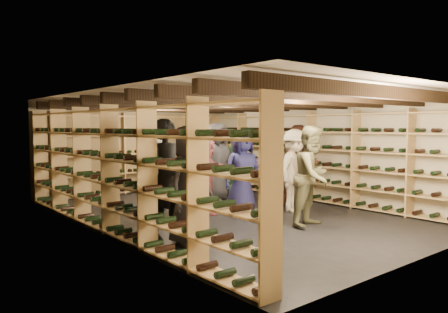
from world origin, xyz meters
TOP-DOWN VIEW (x-y plane):
  - ground at (0.00, 0.00)m, footprint 8.00×8.00m
  - walls at (0.00, 0.00)m, footprint 5.52×8.02m
  - ceiling at (0.00, 0.00)m, footprint 5.50×8.00m
  - ceiling_joists at (0.00, 0.00)m, footprint 5.40×7.12m
  - wine_rack_left at (-2.57, 0.00)m, footprint 0.32×7.50m
  - wine_rack_right at (2.57, 0.00)m, footprint 0.32×7.50m
  - wine_rack_back at (0.00, 3.83)m, footprint 4.70×0.30m
  - crate_stack_left at (0.29, 1.68)m, footprint 0.56×0.42m
  - crate_stack_right at (0.18, 1.30)m, footprint 0.55×0.41m
  - crate_loose at (0.50, 1.31)m, footprint 0.59×0.51m
  - person_0 at (-1.94, -1.44)m, footprint 1.01×0.79m
  - person_1 at (-2.02, -0.90)m, footprint 0.73×0.50m
  - person_2 at (0.47, -1.79)m, footprint 1.00×0.85m
  - person_3 at (1.23, -0.69)m, footprint 1.28×1.02m
  - person_4 at (2.18, 0.20)m, footprint 0.93×0.51m
  - person_5 at (-0.60, 0.04)m, footprint 1.62×1.08m
  - person_6 at (0.18, -0.22)m, footprint 0.95×0.73m
  - person_7 at (-0.55, 0.59)m, footprint 0.66×0.53m
  - person_8 at (1.88, -0.27)m, footprint 1.09×0.99m
  - person_9 at (-0.90, 1.21)m, footprint 1.03×0.67m
  - person_10 at (1.28, 1.30)m, footprint 1.00×0.52m
  - person_11 at (1.79, 0.59)m, footprint 1.64×0.79m
  - person_12 at (0.73, 1.30)m, footprint 1.00×0.74m

SIDE VIEW (x-z plane):
  - ground at x=0.00m, z-range 0.00..0.00m
  - crate_loose at x=0.50m, z-range 0.00..0.17m
  - crate_stack_left at x=0.29m, z-range 0.00..0.51m
  - crate_stack_right at x=0.18m, z-range 0.00..0.51m
  - person_4 at x=2.18m, z-range 0.00..1.50m
  - person_9 at x=-0.90m, z-range 0.00..1.51m
  - person_7 at x=-0.55m, z-range 0.00..1.60m
  - person_10 at x=1.28m, z-range 0.00..1.64m
  - person_5 at x=-0.60m, z-range 0.00..1.68m
  - person_11 at x=1.79m, z-range 0.00..1.70m
  - person_6 at x=0.18m, z-range 0.00..1.72m
  - person_3 at x=1.23m, z-range 0.00..1.73m
  - person_2 at x=0.47m, z-range 0.00..1.80m
  - person_8 at x=1.88m, z-range 0.00..1.82m
  - person_0 at x=-1.94m, z-range 0.00..1.82m
  - person_12 at x=0.73m, z-range 0.00..1.88m
  - person_1 at x=-2.02m, z-range 0.00..1.91m
  - wine_rack_back at x=0.00m, z-range 0.00..2.15m
  - wine_rack_left at x=-2.57m, z-range 0.00..2.15m
  - wine_rack_right at x=2.57m, z-range 0.00..2.15m
  - walls at x=0.00m, z-range 0.00..2.40m
  - ceiling_joists at x=0.00m, z-range 2.17..2.35m
  - ceiling at x=0.00m, z-range 2.40..2.40m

